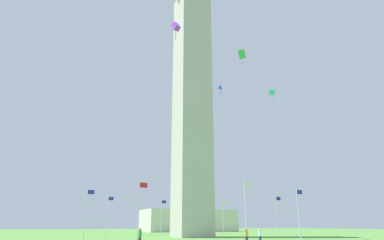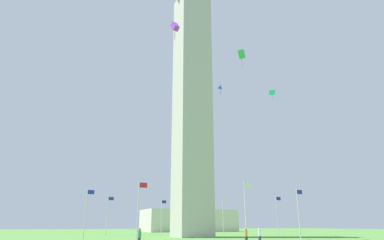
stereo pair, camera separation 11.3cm
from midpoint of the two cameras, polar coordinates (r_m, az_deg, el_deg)
ground_plane at (r=59.66m, az=-0.06°, el=-19.31°), size 260.00×260.00×0.00m
obelisk_monument at (r=64.62m, az=-0.05°, el=5.26°), size 5.91×5.91×53.75m
flagpole_n at (r=68.35m, az=14.25°, el=-15.17°), size 1.12×0.14×7.31m
flagpole_ne at (r=76.20m, az=5.27°, el=-15.79°), size 1.12×0.14×7.31m
flagpole_e at (r=76.21m, az=-5.25°, el=-15.79°), size 1.12×0.14×7.31m
flagpole_se at (r=68.37m, az=-14.23°, el=-15.17°), size 1.12×0.14×7.31m
flagpole_s at (r=55.41m, az=-17.61°, el=-14.50°), size 1.12×0.14×7.31m
flagpole_sw at (r=43.99m, az=-9.09°, el=-14.51°), size 1.12×0.14×7.31m
flagpole_w at (r=43.98m, az=9.07°, el=-14.51°), size 1.12×0.14×7.31m
flagpole_nw at (r=55.39m, az=17.62°, el=-14.50°), size 1.12×0.14×7.31m
person_orange_shirt at (r=38.34m, az=9.17°, el=-18.95°), size 0.32×0.32×1.62m
person_white_shirt at (r=40.13m, az=11.39°, el=-18.75°), size 0.32×0.32×1.63m
person_green_shirt at (r=34.33m, az=-8.96°, el=-19.09°), size 0.32×0.32×1.70m
kite_blue_delta at (r=54.41m, az=4.82°, el=5.44°), size 1.20×0.95×1.80m
kite_green_box at (r=43.50m, az=8.40°, el=11.00°), size 1.19×1.06×2.33m
kite_cyan_diamond at (r=56.20m, az=13.39°, el=4.52°), size 1.24×1.17×1.66m
kite_purple_box at (r=28.62m, az=-2.88°, el=15.58°), size 0.63×0.90×1.68m
distant_building at (r=109.07m, az=-0.68°, el=-16.75°), size 27.87×13.91×6.46m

